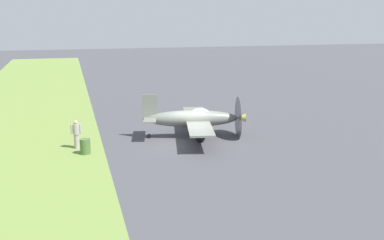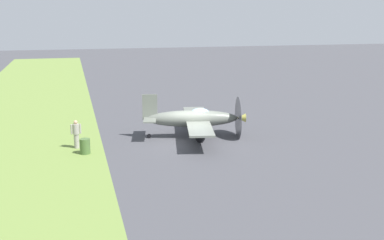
% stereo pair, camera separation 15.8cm
% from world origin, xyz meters
% --- Properties ---
extents(ground_plane, '(160.00, 160.00, 0.00)m').
position_xyz_m(ground_plane, '(0.00, 0.00, 0.00)').
color(ground_plane, '#424247').
extents(grass_verge, '(120.00, 11.00, 0.01)m').
position_xyz_m(grass_verge, '(0.00, -10.98, 0.00)').
color(grass_verge, olive).
rests_on(grass_verge, ground).
extents(airplane_lead, '(8.59, 6.85, 3.04)m').
position_xyz_m(airplane_lead, '(-1.31, 0.50, 1.27)').
color(airplane_lead, slate).
rests_on(airplane_lead, ground).
extents(ground_crew_chief, '(0.38, 0.63, 1.73)m').
position_xyz_m(ground_crew_chief, '(-0.61, -7.04, 0.91)').
color(ground_crew_chief, '#9E998E').
rests_on(ground_crew_chief, ground).
extents(fuel_drum, '(0.60, 0.60, 0.90)m').
position_xyz_m(fuel_drum, '(0.73, -6.59, 0.45)').
color(fuel_drum, '#476633').
rests_on(fuel_drum, ground).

